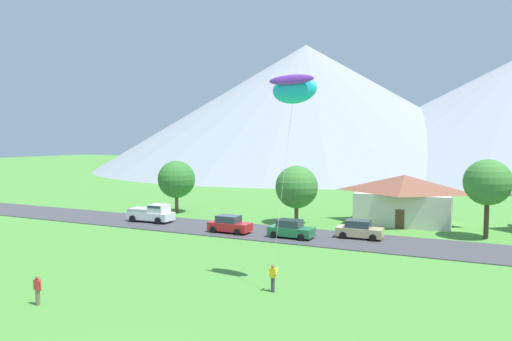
% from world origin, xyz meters
% --- Properties ---
extents(road_strip, '(160.00, 7.42, 0.08)m').
position_xyz_m(road_strip, '(0.00, 29.00, 0.04)').
color(road_strip, '#424247').
rests_on(road_strip, ground).
extents(mountain_far_east_ridge, '(132.01, 132.01, 39.56)m').
position_xyz_m(mountain_far_east_ridge, '(-35.26, 131.43, 19.78)').
color(mountain_far_east_ridge, '#8E939E').
rests_on(mountain_far_east_ridge, ground).
extents(mountain_west_ridge, '(73.53, 73.53, 26.35)m').
position_xyz_m(mountain_west_ridge, '(-16.29, 167.70, 13.18)').
color(mountain_west_ridge, gray).
rests_on(mountain_west_ridge, ground).
extents(house_left_center, '(10.59, 7.02, 5.37)m').
position_xyz_m(house_left_center, '(6.56, 40.11, 2.78)').
color(house_left_center, beige).
rests_on(house_left_center, ground).
extents(tree_near_left, '(4.67, 4.67, 6.39)m').
position_xyz_m(tree_near_left, '(-4.17, 35.19, 4.04)').
color(tree_near_left, brown).
rests_on(tree_near_left, ground).
extents(tree_left_of_center, '(4.69, 4.69, 6.57)m').
position_xyz_m(tree_left_of_center, '(-20.54, 36.20, 4.21)').
color(tree_left_of_center, brown).
rests_on(tree_left_of_center, ground).
extents(tree_center, '(4.28, 4.28, 7.42)m').
position_xyz_m(tree_center, '(14.52, 35.23, 5.25)').
color(tree_center, '#4C3823').
rests_on(tree_center, ground).
extents(parked_car_red_west_end, '(4.26, 2.19, 1.68)m').
position_xyz_m(parked_car_red_west_end, '(-8.41, 27.49, 0.87)').
color(parked_car_red_west_end, red).
rests_on(parked_car_red_west_end, road_strip).
extents(parked_car_tan_mid_west, '(4.22, 2.11, 1.68)m').
position_xyz_m(parked_car_tan_mid_west, '(3.80, 30.15, 0.87)').
color(parked_car_tan_mid_west, tan).
rests_on(parked_car_tan_mid_west, road_strip).
extents(parked_car_green_mid_east, '(4.27, 2.21, 1.68)m').
position_xyz_m(parked_car_green_mid_east, '(-2.08, 27.73, 0.87)').
color(parked_car_green_mid_east, '#237042').
rests_on(parked_car_green_mid_east, road_strip).
extents(pickup_truck_white_west_side, '(5.23, 2.39, 1.99)m').
position_xyz_m(pickup_truck_white_west_side, '(-19.05, 29.14, 1.06)').
color(pickup_truck_white_west_side, white).
rests_on(pickup_truck_white_west_side, road_strip).
extents(kite_flyer_with_kite, '(3.19, 2.83, 13.32)m').
position_xyz_m(kite_flyer_with_kite, '(2.85, 14.68, 12.16)').
color(kite_flyer_with_kite, '#3D3D42').
rests_on(kite_flyer_with_kite, ground).
extents(watcher_person, '(0.56, 0.24, 1.68)m').
position_xyz_m(watcher_person, '(-8.91, 5.47, 0.88)').
color(watcher_person, '#70604C').
rests_on(watcher_person, ground).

